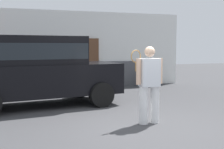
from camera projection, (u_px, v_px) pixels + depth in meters
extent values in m
plane|color=#38383A|center=(141.00, 126.00, 6.78)|extent=(40.00, 40.00, 0.00)
cube|color=white|center=(74.00, 50.00, 13.00)|extent=(9.88, 0.30, 3.24)
cube|color=#4C4C51|center=(75.00, 75.00, 12.92)|extent=(8.30, 0.10, 1.10)
cube|color=brown|center=(89.00, 63.00, 13.05)|extent=(0.90, 0.06, 2.10)
cube|color=black|center=(40.00, 79.00, 8.97)|extent=(4.79, 2.41, 0.90)
cube|color=black|center=(31.00, 50.00, 8.79)|extent=(3.08, 2.08, 0.80)
cube|color=black|center=(31.00, 51.00, 8.79)|extent=(3.03, 2.09, 0.44)
cylinder|color=black|center=(79.00, 87.00, 10.55)|extent=(0.74, 0.34, 0.72)
cylinder|color=black|center=(101.00, 95.00, 8.85)|extent=(0.74, 0.34, 0.72)
cylinder|color=white|center=(155.00, 104.00, 7.01)|extent=(0.20, 0.20, 0.85)
cylinder|color=white|center=(143.00, 105.00, 6.91)|extent=(0.20, 0.20, 0.85)
cube|color=silver|center=(149.00, 72.00, 6.89)|extent=(0.44, 0.28, 0.64)
sphere|color=beige|center=(150.00, 52.00, 6.85)|extent=(0.24, 0.24, 0.24)
cylinder|color=beige|center=(160.00, 71.00, 6.98)|extent=(0.11, 0.11, 0.58)
cylinder|color=beige|center=(139.00, 72.00, 6.80)|extent=(0.11, 0.11, 0.58)
torus|color=olive|center=(136.00, 56.00, 6.80)|extent=(0.29, 0.11, 0.29)
cylinder|color=olive|center=(136.00, 67.00, 6.82)|extent=(0.03, 0.03, 0.20)
cylinder|color=brown|center=(148.00, 84.00, 13.45)|extent=(0.35, 0.35, 0.22)
sphere|color=#4C8C38|center=(148.00, 76.00, 13.41)|extent=(0.55, 0.55, 0.55)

